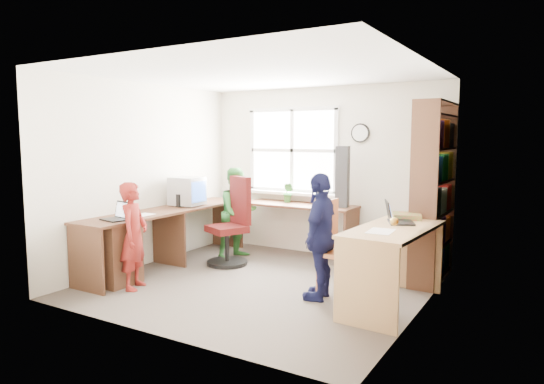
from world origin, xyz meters
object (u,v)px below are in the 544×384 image
at_px(cd_tower, 343,177).
at_px(person_navy, 321,236).
at_px(person_green, 238,213).
at_px(right_desk, 393,249).
at_px(l_desk, 159,238).
at_px(laptop_left, 118,216).
at_px(swivel_chair, 232,227).
at_px(person_red, 134,236).
at_px(bookshelf, 433,196).
at_px(wooden_chair, 337,246).
at_px(potted_plant, 288,193).
at_px(crt_monitor, 187,191).
at_px(laptop_right, 396,218).

xyz_separation_m(cd_tower, person_navy, (0.40, -1.54, -0.50)).
bearing_deg(person_green, right_desk, -90.45).
height_order(l_desk, laptop_left, laptop_left).
height_order(l_desk, swivel_chair, swivel_chair).
height_order(right_desk, person_red, person_red).
height_order(bookshelf, wooden_chair, bookshelf).
bearing_deg(person_navy, potted_plant, -148.43).
relative_size(bookshelf, person_navy, 1.58).
distance_m(bookshelf, potted_plant, 2.13).
bearing_deg(potted_plant, swivel_chair, -111.03).
height_order(laptop_left, potted_plant, potted_plant).
bearing_deg(cd_tower, person_navy, -82.92).
distance_m(l_desk, person_green, 1.26).
distance_m(right_desk, swivel_chair, 2.40).
xyz_separation_m(swivel_chair, crt_monitor, (-0.69, -0.10, 0.45)).
relative_size(laptop_left, cd_tower, 0.41).
bearing_deg(right_desk, crt_monitor, 174.86).
bearing_deg(laptop_left, cd_tower, 62.02).
height_order(bookshelf, laptop_left, bookshelf).
distance_m(person_green, person_navy, 2.02).
bearing_deg(person_navy, right_desk, 93.15).
distance_m(swivel_chair, crt_monitor, 0.83).
height_order(bookshelf, person_green, bookshelf).
distance_m(wooden_chair, crt_monitor, 2.51).
distance_m(right_desk, person_green, 2.64).
bearing_deg(laptop_right, laptop_left, 87.35).
height_order(bookshelf, person_navy, bookshelf).
xyz_separation_m(right_desk, cd_tower, (-1.13, 1.41, 0.58)).
bearing_deg(person_red, l_desk, -7.37).
bearing_deg(swivel_chair, person_red, -78.58).
bearing_deg(person_red, cd_tower, -57.71).
relative_size(potted_plant, person_red, 0.24).
relative_size(wooden_chair, person_green, 0.81).
height_order(l_desk, cd_tower, cd_tower).
height_order(wooden_chair, laptop_right, laptop_right).
xyz_separation_m(l_desk, bookshelf, (2.96, 1.47, 0.55)).
bearing_deg(person_red, right_desk, -95.53).
bearing_deg(laptop_left, crt_monitor, 104.29).
distance_m(cd_tower, potted_plant, 0.90).
bearing_deg(potted_plant, crt_monitor, -135.89).
bearing_deg(person_navy, person_green, -126.89).
height_order(crt_monitor, cd_tower, cd_tower).
height_order(right_desk, person_navy, person_navy).
bearing_deg(person_green, crt_monitor, 147.64).
distance_m(swivel_chair, cd_tower, 1.63).
height_order(l_desk, bookshelf, bookshelf).
bearing_deg(laptop_left, l_desk, 88.39).
bearing_deg(laptop_left, swivel_chair, 77.15).
bearing_deg(l_desk, right_desk, 6.27).
bearing_deg(l_desk, person_red, -73.61).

